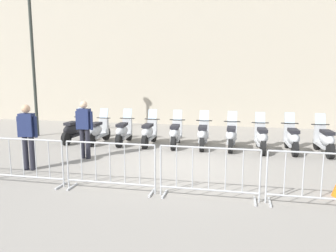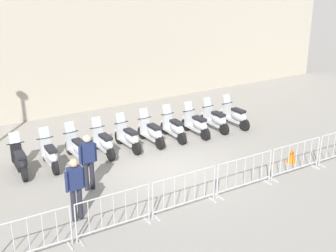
{
  "view_description": "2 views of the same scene",
  "coord_description": "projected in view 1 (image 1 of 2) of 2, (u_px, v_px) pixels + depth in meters",
  "views": [
    {
      "loc": [
        3.08,
        -8.02,
        2.47
      ],
      "look_at": [
        -0.87,
        1.4,
        0.84
      ],
      "focal_mm": 33.99,
      "sensor_mm": 36.0,
      "label": 1
    },
    {
      "loc": [
        -4.87,
        -12.54,
        6.41
      ],
      "look_at": [
        0.47,
        1.72,
        0.86
      ],
      "focal_mm": 48.68,
      "sensor_mm": 36.0,
      "label": 2
    }
  ],
  "objects": [
    {
      "name": "barrier_segment_4",
      "position": [
        322.0,
        181.0,
        5.94
      ],
      "size": [
        1.99,
        0.78,
        1.07
      ],
      "color": "#B2B5B7",
      "rests_on": "ground"
    },
    {
      "name": "officer_near_row_end",
      "position": [
        27.0,
        133.0,
        8.26
      ],
      "size": [
        0.53,
        0.31,
        1.73
      ],
      "color": "#23232D",
      "rests_on": "ground"
    },
    {
      "name": "motorcycle_9",
      "position": [
        325.0,
        140.0,
        9.97
      ],
      "size": [
        0.74,
        1.7,
        1.24
      ],
      "color": "black",
      "rests_on": "ground"
    },
    {
      "name": "ground_plane",
      "position": [
        177.0,
        165.0,
        8.87
      ],
      "size": [
        120.0,
        120.0,
        0.0
      ],
      "primitive_type": "plane",
      "color": "gray"
    },
    {
      "name": "barrier_segment_3",
      "position": [
        209.0,
        174.0,
        6.37
      ],
      "size": [
        1.99,
        0.78,
        1.07
      ],
      "color": "#B2B5B7",
      "rests_on": "ground"
    },
    {
      "name": "motorcycle_8",
      "position": [
        292.0,
        139.0,
        10.23
      ],
      "size": [
        0.7,
        1.71,
        1.24
      ],
      "color": "black",
      "rests_on": "ground"
    },
    {
      "name": "motorcycle_2",
      "position": [
        123.0,
        132.0,
        11.46
      ],
      "size": [
        0.72,
        1.7,
        1.24
      ],
      "color": "black",
      "rests_on": "ground"
    },
    {
      "name": "motorcycle_0",
      "position": [
        74.0,
        130.0,
        11.82
      ],
      "size": [
        0.61,
        1.72,
        1.24
      ],
      "color": "black",
      "rests_on": "ground"
    },
    {
      "name": "motorcycle_5",
      "position": [
        203.0,
        135.0,
        10.87
      ],
      "size": [
        0.71,
        1.71,
        1.24
      ],
      "color": "black",
      "rests_on": "ground"
    },
    {
      "name": "street_lamp",
      "position": [
        32.0,
        49.0,
        12.58
      ],
      "size": [
        0.36,
        0.36,
        5.81
      ],
      "color": "#2D332D",
      "rests_on": "ground"
    },
    {
      "name": "barrier_segment_2",
      "position": [
        110.0,
        167.0,
        6.8
      ],
      "size": [
        1.99,
        0.78,
        1.07
      ],
      "color": "#B2B5B7",
      "rests_on": "ground"
    },
    {
      "name": "motorcycle_6",
      "position": [
        231.0,
        136.0,
        10.65
      ],
      "size": [
        0.65,
        1.72,
        1.24
      ],
      "color": "black",
      "rests_on": "ground"
    },
    {
      "name": "officer_mid_plaza",
      "position": [
        84.0,
        126.0,
        9.42
      ],
      "size": [
        0.54,
        0.28,
        1.73
      ],
      "color": "#23232D",
      "rests_on": "ground"
    },
    {
      "name": "motorcycle_1",
      "position": [
        98.0,
        131.0,
        11.59
      ],
      "size": [
        0.62,
        1.72,
        1.24
      ],
      "color": "black",
      "rests_on": "ground"
    },
    {
      "name": "motorcycle_4",
      "position": [
        176.0,
        134.0,
        11.06
      ],
      "size": [
        0.73,
        1.7,
        1.24
      ],
      "color": "black",
      "rests_on": "ground"
    },
    {
      "name": "motorcycle_3",
      "position": [
        149.0,
        133.0,
        11.25
      ],
      "size": [
        0.68,
        1.71,
        1.24
      ],
      "color": "black",
      "rests_on": "ground"
    },
    {
      "name": "barrier_segment_1",
      "position": [
        23.0,
        162.0,
        7.23
      ],
      "size": [
        1.99,
        0.78,
        1.07
      ],
      "color": "#B2B5B7",
      "rests_on": "ground"
    },
    {
      "name": "motorcycle_7",
      "position": [
        261.0,
        138.0,
        10.35
      ],
      "size": [
        0.71,
        1.71,
        1.24
      ],
      "color": "black",
      "rests_on": "ground"
    }
  ]
}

